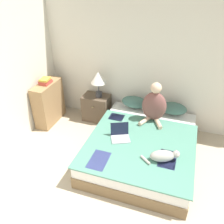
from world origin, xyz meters
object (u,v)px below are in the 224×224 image
object	(u,v)px
table_lamp	(98,79)
bookshelf	(49,103)
person_sitting	(154,105)
cat_tabby	(163,156)
laptop_open	(120,135)
pillow_near	(135,102)
nightstand	(97,108)
pillow_far	(173,108)
bed	(142,147)
book_stack_top	(45,81)

from	to	relation	value
table_lamp	bookshelf	xyz separation A→B (m)	(-0.92, -0.37, -0.50)
person_sitting	cat_tabby	world-z (taller)	person_sitting
cat_tabby	laptop_open	world-z (taller)	laptop_open
pillow_near	nightstand	distance (m)	0.81
pillow_near	pillow_far	size ratio (longest dim) A/B	1.00
person_sitting	bookshelf	size ratio (longest dim) A/B	0.85
pillow_far	cat_tabby	xyz separation A→B (m)	(0.02, -1.29, -0.03)
pillow_near	bed	bearing A→B (deg)	-67.36
pillow_near	cat_tabby	size ratio (longest dim) A/B	0.94
pillow_near	bookshelf	size ratio (longest dim) A/B	0.60
bed	bookshelf	bearing A→B (deg)	167.37
bookshelf	pillow_far	bearing A→B (deg)	9.90
pillow_far	bookshelf	distance (m)	2.38
table_lamp	bookshelf	distance (m)	1.11
bed	bookshelf	size ratio (longest dim) A/B	2.40
cat_tabby	laptop_open	xyz separation A→B (m)	(-0.72, 0.29, -0.04)
table_lamp	bookshelf	bearing A→B (deg)	-158.14
pillow_near	cat_tabby	bearing A→B (deg)	-60.15
nightstand	bookshelf	bearing A→B (deg)	-156.68
laptop_open	table_lamp	distance (m)	1.29
bed	pillow_far	distance (m)	0.98
cat_tabby	table_lamp	bearing A→B (deg)	117.74
pillow_far	person_sitting	size ratio (longest dim) A/B	0.70
pillow_near	table_lamp	world-z (taller)	table_lamp
nightstand	book_stack_top	distance (m)	1.12
cat_tabby	table_lamp	world-z (taller)	table_lamp
bed	person_sitting	xyz separation A→B (m)	(0.05, 0.56, 0.49)
bookshelf	pillow_near	bearing A→B (deg)	14.09
pillow_near	cat_tabby	xyz separation A→B (m)	(0.74, -1.29, -0.03)
person_sitting	laptop_open	xyz separation A→B (m)	(-0.39, -0.70, -0.24)
pillow_far	table_lamp	bearing A→B (deg)	-178.36
person_sitting	laptop_open	distance (m)	0.83
pillow_near	laptop_open	bearing A→B (deg)	-88.87
pillow_far	person_sitting	world-z (taller)	person_sitting
bookshelf	laptop_open	bearing A→B (deg)	-19.42
cat_tabby	book_stack_top	world-z (taller)	book_stack_top
bed	bookshelf	distance (m)	2.05
pillow_far	person_sitting	bearing A→B (deg)	-135.67
bed	table_lamp	size ratio (longest dim) A/B	3.82
pillow_near	laptop_open	world-z (taller)	pillow_near
cat_tabby	table_lamp	size ratio (longest dim) A/B	1.01
bed	person_sitting	distance (m)	0.75
bed	pillow_near	world-z (taller)	pillow_near
laptop_open	nightstand	world-z (taller)	laptop_open
laptop_open	nightstand	size ratio (longest dim) A/B	0.69
pillow_far	laptop_open	size ratio (longest dim) A/B	1.35
book_stack_top	nightstand	bearing A→B (deg)	23.36
bed	nightstand	bearing A→B (deg)	144.20
cat_tabby	nightstand	distance (m)	1.97
cat_tabby	laptop_open	bearing A→B (deg)	136.13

